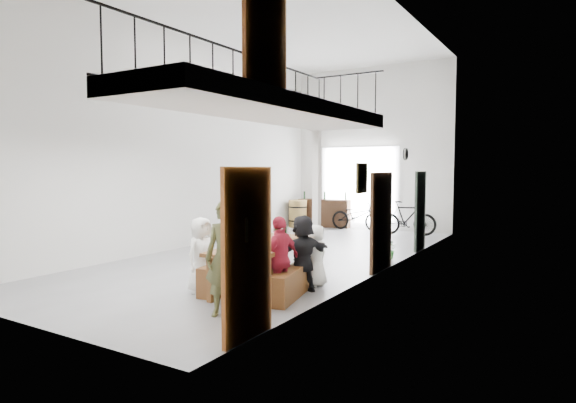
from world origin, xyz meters
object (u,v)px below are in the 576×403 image
Objects in this scene: tasting_table at (267,249)px; bicycle_near at (357,216)px; side_bench at (242,230)px; serving_counter at (325,213)px; bench_inner at (236,271)px; oak_barrel at (298,214)px; host_standing at (226,259)px.

bicycle_near is at bearing 95.42° from tasting_table.
side_bench is at bearing 146.46° from bicycle_near.
side_bench is at bearing -110.93° from serving_counter.
oak_barrel is at bearing 102.68° from bench_inner.
host_standing reaches higher than side_bench.
oak_barrel is 0.52× the size of serving_counter.
side_bench is 0.82× the size of bicycle_near.
oak_barrel is at bearing 86.80° from side_bench.
oak_barrel is 0.58× the size of host_standing.
tasting_table is at bearing -76.37° from serving_counter.
bench_inner is at bearing 99.01° from host_standing.
host_standing is (4.40, -6.31, 0.60)m from side_bench.
side_bench is 3.06m from oak_barrel.
serving_counter reaches higher than bicycle_near.
bench_inner is at bearing -67.48° from oak_barrel.
serving_counter is (-3.14, 8.43, -0.22)m from tasting_table.
bench_inner is at bearing -170.86° from bicycle_near.
bicycle_near is at bearing 88.05° from bench_inner.
serving_counter reaches higher than oak_barrel.
tasting_table is 8.99m from serving_counter.
oak_barrel is (-3.89, 7.82, -0.23)m from tasting_table.
bicycle_near is (-1.76, 8.09, -0.22)m from tasting_table.
bicycle_near reaches higher than bench_inner.
tasting_table is 0.78m from bench_inner.
bicycle_near is at bearing 55.21° from side_bench.
serving_counter is 1.00× the size of bicycle_near.
bicycle_near is at bearing 7.18° from oak_barrel.
oak_barrel reaches higher than bench_inner.
side_bench is at bearing 123.52° from tasting_table.
tasting_table is 2.73× the size of oak_barrel.
bicycle_near is at bearing -20.58° from serving_counter.
bench_inner is 1.40× the size of side_bench.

